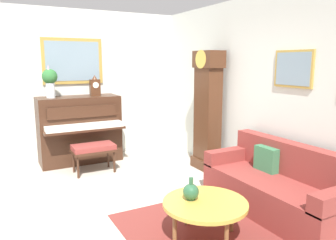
{
  "coord_description": "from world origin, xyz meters",
  "views": [
    {
      "loc": [
        3.72,
        -1.09,
        1.84
      ],
      "look_at": [
        -0.03,
        0.92,
        1.08
      ],
      "focal_mm": 34.92,
      "sensor_mm": 36.0,
      "label": 1
    }
  ],
  "objects_px": {
    "green_jug": "(191,192)",
    "grandfather_clock": "(207,114)",
    "piano": "(80,129)",
    "coffee_table": "(205,204)",
    "couch": "(278,187)",
    "flower_vase": "(50,80)",
    "piano_bench": "(93,149)",
    "mantel_clock": "(95,86)"
  },
  "relations": [
    {
      "from": "mantel_clock",
      "to": "green_jug",
      "type": "xyz_separation_m",
      "value": [
        3.24,
        0.06,
        -0.88
      ]
    },
    {
      "from": "coffee_table",
      "to": "green_jug",
      "type": "relative_size",
      "value": 3.67
    },
    {
      "from": "coffee_table",
      "to": "mantel_clock",
      "type": "xyz_separation_m",
      "value": [
        -3.35,
        -0.17,
        1.0
      ]
    },
    {
      "from": "grandfather_clock",
      "to": "couch",
      "type": "distance_m",
      "value": 1.91
    },
    {
      "from": "grandfather_clock",
      "to": "flower_vase",
      "type": "distance_m",
      "value": 2.78
    },
    {
      "from": "green_jug",
      "to": "mantel_clock",
      "type": "bearing_deg",
      "value": -178.89
    },
    {
      "from": "piano_bench",
      "to": "flower_vase",
      "type": "bearing_deg",
      "value": -144.43
    },
    {
      "from": "grandfather_clock",
      "to": "coffee_table",
      "type": "relative_size",
      "value": 2.31
    },
    {
      "from": "couch",
      "to": "coffee_table",
      "type": "height_order",
      "value": "couch"
    },
    {
      "from": "flower_vase",
      "to": "green_jug",
      "type": "distance_m",
      "value": 3.5
    },
    {
      "from": "couch",
      "to": "flower_vase",
      "type": "distance_m",
      "value": 4.05
    },
    {
      "from": "grandfather_clock",
      "to": "couch",
      "type": "xyz_separation_m",
      "value": [
        1.78,
        -0.18,
        -0.65
      ]
    },
    {
      "from": "piano_bench",
      "to": "green_jug",
      "type": "xyz_separation_m",
      "value": [
        2.52,
        0.33,
        0.1
      ]
    },
    {
      "from": "grandfather_clock",
      "to": "mantel_clock",
      "type": "distance_m",
      "value": 2.14
    },
    {
      "from": "couch",
      "to": "green_jug",
      "type": "xyz_separation_m",
      "value": [
        0.02,
        -1.28,
        0.2
      ]
    },
    {
      "from": "piano_bench",
      "to": "couch",
      "type": "xyz_separation_m",
      "value": [
        2.5,
        1.61,
        -0.09
      ]
    },
    {
      "from": "flower_vase",
      "to": "couch",
      "type": "bearing_deg",
      "value": 33.51
    },
    {
      "from": "piano",
      "to": "grandfather_clock",
      "type": "distance_m",
      "value": 2.36
    },
    {
      "from": "piano",
      "to": "mantel_clock",
      "type": "bearing_deg",
      "value": 89.56
    },
    {
      "from": "piano",
      "to": "coffee_table",
      "type": "height_order",
      "value": "piano"
    },
    {
      "from": "coffee_table",
      "to": "green_jug",
      "type": "xyz_separation_m",
      "value": [
        -0.11,
        -0.1,
        0.12
      ]
    },
    {
      "from": "piano_bench",
      "to": "mantel_clock",
      "type": "distance_m",
      "value": 1.25
    },
    {
      "from": "grandfather_clock",
      "to": "green_jug",
      "type": "relative_size",
      "value": 8.46
    },
    {
      "from": "piano",
      "to": "piano_bench",
      "type": "relative_size",
      "value": 2.06
    },
    {
      "from": "piano",
      "to": "green_jug",
      "type": "relative_size",
      "value": 6.0
    },
    {
      "from": "piano_bench",
      "to": "couch",
      "type": "bearing_deg",
      "value": 32.89
    },
    {
      "from": "piano_bench",
      "to": "flower_vase",
      "type": "distance_m",
      "value": 1.43
    },
    {
      "from": "piano",
      "to": "flower_vase",
      "type": "relative_size",
      "value": 2.48
    },
    {
      "from": "piano",
      "to": "green_jug",
      "type": "xyz_separation_m",
      "value": [
        3.24,
        0.38,
        -0.11
      ]
    },
    {
      "from": "piano_bench",
      "to": "mantel_clock",
      "type": "bearing_deg",
      "value": 159.62
    },
    {
      "from": "piano_bench",
      "to": "coffee_table",
      "type": "bearing_deg",
      "value": 9.37
    },
    {
      "from": "couch",
      "to": "flower_vase",
      "type": "height_order",
      "value": "flower_vase"
    },
    {
      "from": "couch",
      "to": "green_jug",
      "type": "relative_size",
      "value": 7.92
    },
    {
      "from": "piano_bench",
      "to": "couch",
      "type": "distance_m",
      "value": 2.97
    },
    {
      "from": "mantel_clock",
      "to": "flower_vase",
      "type": "height_order",
      "value": "flower_vase"
    },
    {
      "from": "grandfather_clock",
      "to": "green_jug",
      "type": "bearing_deg",
      "value": -39.04
    },
    {
      "from": "flower_vase",
      "to": "grandfather_clock",
      "type": "bearing_deg",
      "value": 58.14
    },
    {
      "from": "flower_vase",
      "to": "green_jug",
      "type": "height_order",
      "value": "flower_vase"
    },
    {
      "from": "green_jug",
      "to": "grandfather_clock",
      "type": "bearing_deg",
      "value": 140.96
    },
    {
      "from": "green_jug",
      "to": "couch",
      "type": "bearing_deg",
      "value": 90.91
    },
    {
      "from": "coffee_table",
      "to": "green_jug",
      "type": "height_order",
      "value": "green_jug"
    },
    {
      "from": "green_jug",
      "to": "piano",
      "type": "bearing_deg",
      "value": -173.39
    }
  ]
}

